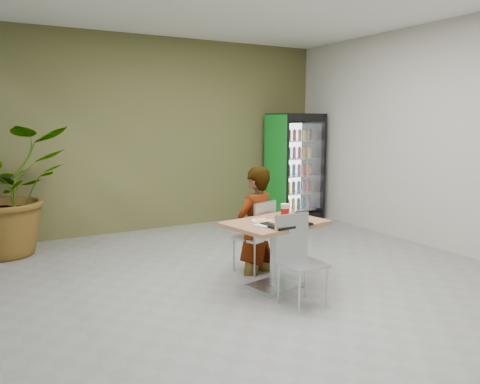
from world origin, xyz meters
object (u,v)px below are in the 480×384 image
object	(u,v)px
dining_table	(275,241)
cafeteria_tray	(286,224)
chair_far	(259,231)
beverage_fridge	(295,167)
chair_near	(297,252)
seated_woman	(255,232)
potted_plant	(6,191)
soda_cup	(285,211)

from	to	relation	value
dining_table	cafeteria_tray	size ratio (longest dim) A/B	2.49
dining_table	chair_far	xyz separation A→B (m)	(0.13, 0.55, -0.02)
cafeteria_tray	beverage_fridge	xyz separation A→B (m)	(2.38, 3.15, 0.21)
chair_near	chair_far	bearing A→B (deg)	79.39
seated_woman	cafeteria_tray	xyz separation A→B (m)	(-0.11, -0.80, 0.27)
potted_plant	beverage_fridge	bearing A→B (deg)	0.30
chair_far	soda_cup	world-z (taller)	soda_cup
seated_woman	beverage_fridge	bearing A→B (deg)	-153.03
potted_plant	soda_cup	bearing A→B (deg)	-47.06
seated_woman	chair_near	bearing A→B (deg)	63.43
seated_woman	potted_plant	size ratio (longest dim) A/B	0.90
dining_table	chair_near	size ratio (longest dim) A/B	1.27
cafeteria_tray	potted_plant	world-z (taller)	potted_plant
soda_cup	cafeteria_tray	xyz separation A→B (m)	(-0.18, -0.29, -0.07)
chair_near	soda_cup	world-z (taller)	soda_cup
chair_near	beverage_fridge	world-z (taller)	beverage_fridge
seated_woman	soda_cup	distance (m)	0.62
soda_cup	beverage_fridge	xyz separation A→B (m)	(2.20, 2.86, 0.15)
dining_table	chair_near	xyz separation A→B (m)	(-0.04, -0.46, -0.01)
chair_far	soda_cup	bearing A→B (deg)	76.43
soda_cup	potted_plant	xyz separation A→B (m)	(-2.64, 2.84, 0.05)
dining_table	beverage_fridge	bearing A→B (deg)	50.94
seated_woman	beverage_fridge	size ratio (longest dim) A/B	0.81
chair_far	chair_near	world-z (taller)	chair_near
chair_near	soda_cup	distance (m)	0.65
dining_table	chair_near	distance (m)	0.47
dining_table	beverage_fridge	size ratio (longest dim) A/B	0.59
seated_woman	beverage_fridge	xyz separation A→B (m)	(2.28, 2.35, 0.48)
chair_near	seated_woman	distance (m)	1.06
chair_far	potted_plant	xyz separation A→B (m)	(-2.59, 2.36, 0.37)
chair_far	beverage_fridge	distance (m)	3.31
soda_cup	chair_near	bearing A→B (deg)	-111.94
dining_table	soda_cup	size ratio (longest dim) A/B	6.86
beverage_fridge	potted_plant	distance (m)	4.84
chair_far	seated_woman	distance (m)	0.05
chair_near	dining_table	bearing A→B (deg)	84.08
cafeteria_tray	potted_plant	size ratio (longest dim) A/B	0.26
seated_woman	soda_cup	xyz separation A→B (m)	(0.07, -0.51, 0.34)
seated_woman	soda_cup	size ratio (longest dim) A/B	9.48
dining_table	seated_woman	world-z (taller)	seated_woman
dining_table	beverage_fridge	distance (m)	3.80
soda_cup	beverage_fridge	distance (m)	3.62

